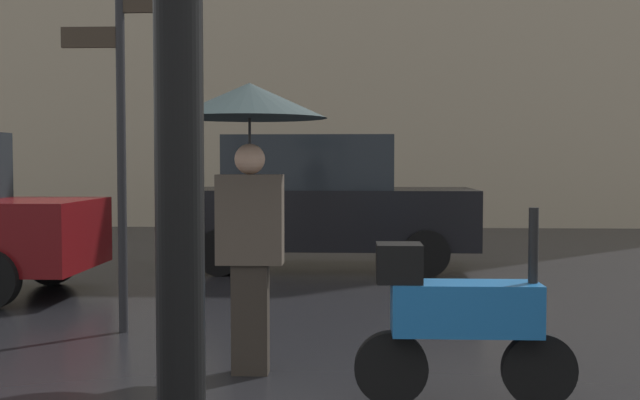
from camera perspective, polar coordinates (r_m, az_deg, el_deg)
name	(u,v)px	position (r m, az deg, el deg)	size (l,w,h in m)	color
pedestrian_with_umbrella	(250,139)	(5.52, -5.18, 4.51)	(1.10, 1.10, 2.07)	#2A241E
parked_scooter	(458,317)	(4.93, 10.08, -8.45)	(1.37, 0.32, 1.23)	black
parked_car_left	(320,202)	(11.09, 0.01, -0.12)	(4.22, 1.84, 1.88)	black
street_signpost	(122,117)	(7.08, -14.34, 5.89)	(1.08, 0.08, 3.15)	black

